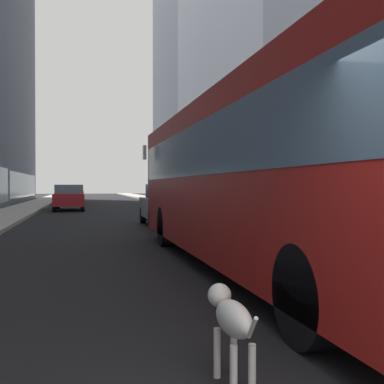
% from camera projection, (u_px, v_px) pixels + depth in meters
% --- Properties ---
extents(ground_plane, '(120.00, 120.00, 0.00)m').
position_uv_depth(ground_plane, '(109.00, 206.00, 36.46)').
color(ground_plane, black).
extents(sidewalk_left, '(2.40, 110.00, 0.15)m').
position_uv_depth(sidewalk_left, '(32.00, 205.00, 35.16)').
color(sidewalk_left, '#ADA89E').
rests_on(sidewalk_left, ground).
extents(sidewalk_right, '(2.40, 110.00, 0.15)m').
position_uv_depth(sidewalk_right, '(180.00, 204.00, 37.77)').
color(sidewalk_right, '#ADA89E').
rests_on(sidewalk_right, ground).
extents(building_right_far, '(9.99, 16.58, 34.34)m').
position_uv_depth(building_right_far, '(207.00, 50.00, 53.32)').
color(building_right_far, '#4C515B').
rests_on(building_right_far, ground).
extents(transit_bus, '(2.78, 11.53, 3.05)m').
position_uv_depth(transit_bus, '(258.00, 173.00, 8.69)').
color(transit_bus, red).
rests_on(transit_bus, ground).
extents(car_red_coupe, '(1.85, 4.71, 1.62)m').
position_uv_depth(car_red_coupe, '(69.00, 197.00, 29.56)').
color(car_red_coupe, red).
rests_on(car_red_coupe, ground).
extents(car_white_van, '(1.88, 4.09, 1.62)m').
position_uv_depth(car_white_van, '(74.00, 194.00, 43.58)').
color(car_white_van, silver).
rests_on(car_white_van, ground).
extents(car_silver_sedan, '(1.71, 4.66, 1.62)m').
position_uv_depth(car_silver_sedan, '(169.00, 205.00, 17.56)').
color(car_silver_sedan, '#B7BABF').
rests_on(car_silver_sedan, ground).
extents(car_black_suv, '(1.82, 4.37, 1.62)m').
position_uv_depth(car_black_suv, '(72.00, 195.00, 38.70)').
color(car_black_suv, black).
rests_on(car_black_suv, ground).
extents(dalmatian_dog, '(0.22, 0.96, 0.72)m').
position_uv_depth(dalmatian_dog, '(231.00, 318.00, 3.61)').
color(dalmatian_dog, white).
rests_on(dalmatian_dog, ground).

